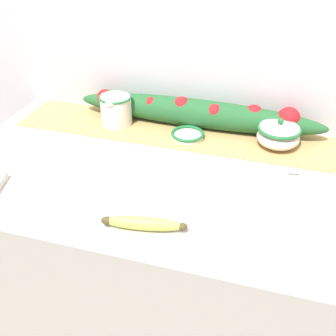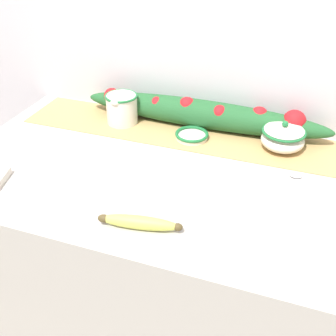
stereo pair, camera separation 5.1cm
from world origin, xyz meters
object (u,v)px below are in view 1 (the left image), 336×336
at_px(small_dish, 188,135).
at_px(spoon, 287,171).
at_px(cream_pitcher, 116,109).
at_px(sugar_bowl, 279,134).
at_px(banana, 144,224).

height_order(small_dish, spoon, small_dish).
relative_size(cream_pitcher, sugar_bowl, 0.97).
distance_m(cream_pitcher, sugar_bowl, 0.55).
bearing_deg(banana, small_dish, 91.27).
bearing_deg(spoon, cream_pitcher, 160.25).
xyz_separation_m(cream_pitcher, small_dish, (0.26, -0.03, -0.05)).
bearing_deg(banana, spoon, 47.88).
xyz_separation_m(sugar_bowl, spoon, (0.04, -0.14, -0.04)).
xyz_separation_m(small_dish, spoon, (0.33, -0.12, -0.01)).
xyz_separation_m(banana, spoon, (0.32, 0.35, -0.01)).
relative_size(sugar_bowl, small_dish, 1.23).
height_order(sugar_bowl, spoon, sugar_bowl).
bearing_deg(cream_pitcher, banana, -61.13).
xyz_separation_m(sugar_bowl, small_dish, (-0.29, -0.03, -0.03)).
bearing_deg(spoon, banana, -137.99).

